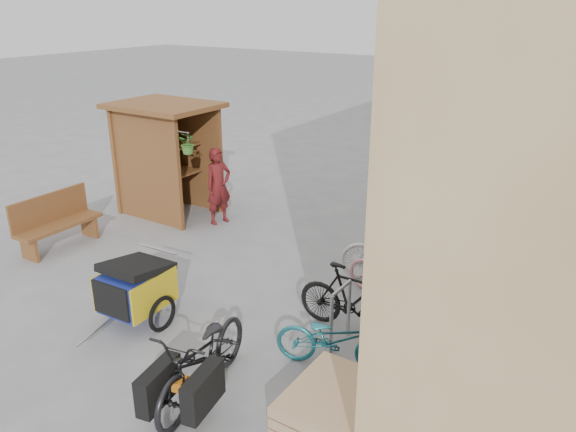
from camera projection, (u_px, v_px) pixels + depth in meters
The scene contains 17 objects.
ground at pixel (210, 298), 8.82m from camera, with size 80.00×80.00×0.00m, color gray.
kiosk at pixel (163, 143), 11.86m from camera, with size 2.49×1.65×2.40m.
bike_rack at pixel (408, 248), 9.35m from camera, with size 0.05×5.35×0.86m.
pallet_stack at pixel (336, 408), 6.12m from camera, with size 1.00×1.20×0.40m.
bench at pixel (56, 221), 10.47m from camera, with size 0.51×1.64×1.04m.
shopping_carts at pixel (510, 184), 12.17m from camera, with size 0.62×2.48×1.12m.
child_trailer at pixel (136, 287), 8.00m from camera, with size 1.02×1.70×0.99m.
cargo_bike at pixel (202, 360), 6.45m from camera, with size 1.01×2.01×1.01m.
person_kiosk at pixel (219, 186), 11.55m from camera, with size 0.58×0.38×1.60m, color maroon.
bike_0 at pixel (336, 339), 7.03m from camera, with size 0.53×1.53×0.81m, color #1C6773.
bike_1 at pixel (353, 300), 7.75m from camera, with size 0.47×1.67×1.00m, color black.
bike_2 at pixel (397, 274), 8.66m from camera, with size 0.56×1.61×0.84m, color #CC8488.
bike_3 at pixel (392, 254), 9.13m from camera, with size 0.48×1.70×1.02m, color silver.
bike_4 at pixel (420, 238), 9.81m from camera, with size 0.64×1.82×0.96m, color black.
bike_5 at pixel (423, 237), 9.88m from camera, with size 0.45×1.59×0.96m, color #1C6773.
bike_6 at pixel (445, 225), 10.59m from camera, with size 0.53×1.52×0.80m, color #1C6773.
bike_7 at pixel (453, 213), 10.84m from camera, with size 0.50×1.76×1.06m, color #CC8488.
Camera 1 is at (5.25, -5.86, 4.36)m, focal length 35.00 mm.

